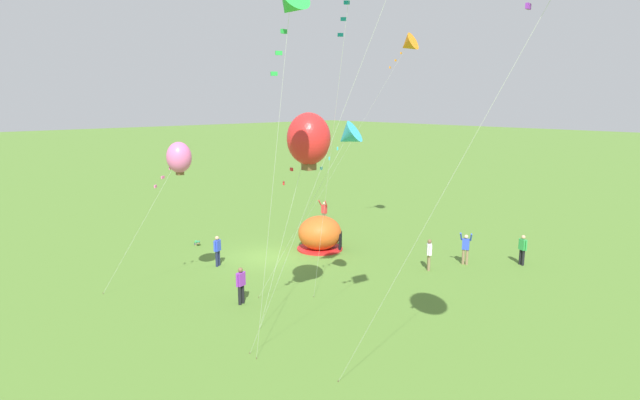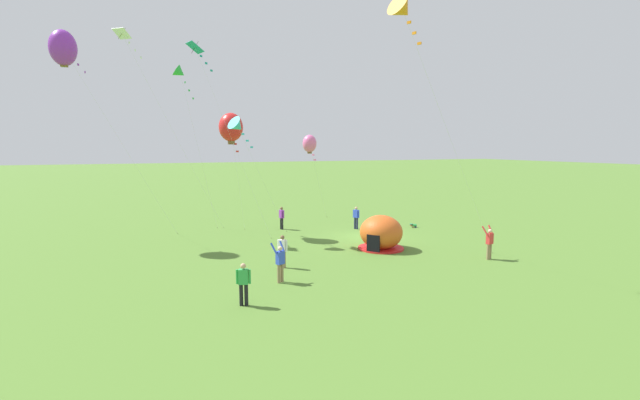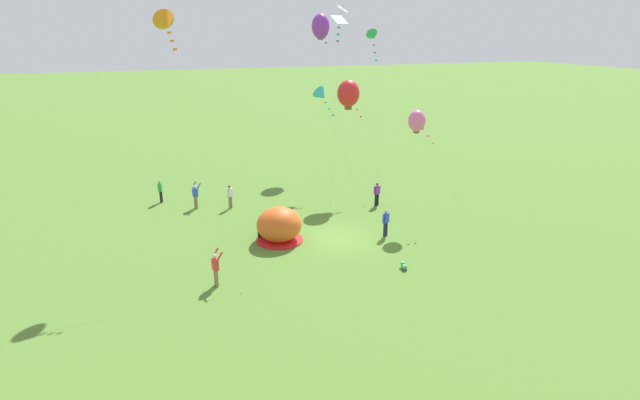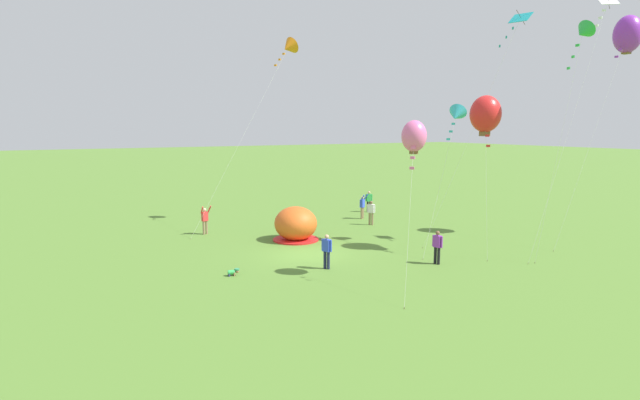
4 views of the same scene
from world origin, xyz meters
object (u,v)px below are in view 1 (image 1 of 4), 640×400
object	(u,v)px
person_with_toddler	(522,248)
kite_cyan	(347,137)
popup_tent	(320,234)
person_near_tent	(429,253)
person_far_back	(241,284)
toddler_crawling	(197,243)
person_strolling	(217,249)
kite_orange	(408,45)
kite_pink	(179,158)
person_flying_kite	(466,247)
person_arms_raised	(324,212)
kite_red	(309,139)
kite_green	(290,5)

from	to	relation	value
person_with_toddler	kite_cyan	distance (m)	13.66
popup_tent	person_near_tent	bearing A→B (deg)	103.96
person_near_tent	person_far_back	bearing A→B (deg)	-16.72
toddler_crawling	person_strolling	xyz separation A→B (m)	(1.17, 4.39, 0.79)
kite_cyan	kite_orange	bearing A→B (deg)	-153.25
toddler_crawling	person_near_tent	size ratio (longest dim) A/B	0.32
person_far_back	person_with_toddler	size ratio (longest dim) A/B	1.00
person_with_toddler	kite_pink	bearing A→B (deg)	-29.01
person_strolling	kite_pink	distance (m)	6.93
toddler_crawling	kite_cyan	bearing A→B (deg)	88.66
person_flying_kite	person_strolling	world-z (taller)	person_flying_kite
person_strolling	kite_cyan	xyz separation A→B (m)	(-0.85, 9.09, 6.62)
popup_tent	person_with_toddler	world-z (taller)	popup_tent
person_arms_raised	kite_red	world-z (taller)	kite_red
popup_tent	kite_green	xyz separation A→B (m)	(10.89, 10.60, 10.59)
person_arms_raised	kite_red	bearing A→B (deg)	44.89
kite_green	person_with_toddler	bearing A→B (deg)	-177.48
kite_orange	person_near_tent	bearing A→B (deg)	52.55
popup_tent	kite_red	size ratio (longest dim) A/B	0.33
toddler_crawling	kite_orange	world-z (taller)	kite_orange
toddler_crawling	kite_red	xyz separation A→B (m)	(2.44, 13.53, 7.42)
toddler_crawling	person_flying_kite	size ratio (longest dim) A/B	0.29
person_near_tent	kite_green	distance (m)	16.90
kite_green	toddler_crawling	bearing A→B (deg)	-109.15
person_with_toddler	kite_orange	bearing A→B (deg)	-82.70
kite_cyan	kite_red	xyz separation A→B (m)	(2.13, 0.04, 0.02)
kite_pink	person_arms_raised	bearing A→B (deg)	-158.92
person_near_tent	popup_tent	bearing A→B (deg)	-76.04
popup_tent	kite_orange	world-z (taller)	kite_orange
person_with_toddler	person_strolling	world-z (taller)	same
popup_tent	person_arms_raised	xyz separation A→B (m)	(-4.43, -4.35, 0.00)
toddler_crawling	person_arms_raised	size ratio (longest dim) A/B	0.29
popup_tent	kite_green	size ratio (longest dim) A/B	0.23
person_arms_raised	kite_pink	xyz separation A→B (m)	(14.03, 5.41, 5.51)
kite_orange	kite_green	xyz separation A→B (m)	(16.17, 8.43, -0.78)
person_far_back	person_strolling	size ratio (longest dim) A/B	1.00
person_far_back	kite_red	bearing A→B (deg)	100.97
person_flying_kite	kite_orange	distance (m)	12.69
person_far_back	kite_cyan	xyz separation A→B (m)	(-2.87, 3.77, 6.62)
person_far_back	kite_pink	bearing A→B (deg)	-65.58
person_far_back	kite_red	size ratio (longest dim) A/B	0.20
person_near_tent	kite_green	bearing A→B (deg)	16.63
person_near_tent	person_arms_raised	bearing A→B (deg)	-103.69
kite_pink	kite_green	size ratio (longest dim) A/B	0.59
person_strolling	person_with_toddler	bearing A→B (deg)	137.97
popup_tent	person_strolling	bearing A→B (deg)	-13.29
person_near_tent	person_strolling	bearing A→B (deg)	-46.07
person_arms_raised	person_with_toddler	world-z (taller)	person_arms_raised
toddler_crawling	person_flying_kite	xyz separation A→B (m)	(-9.16, 13.55, 0.82)
person_near_tent	kite_pink	bearing A→B (deg)	-27.11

